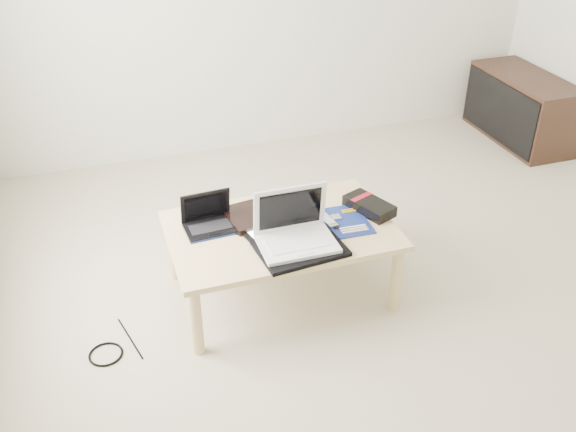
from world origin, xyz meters
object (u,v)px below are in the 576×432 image
object	(u,v)px
media_cabinet	(521,108)
white_laptop	(295,232)
gpu_box	(369,206)
coffee_table	(281,236)
netbook	(209,221)

from	to	relation	value
media_cabinet	white_laptop	bearing A→B (deg)	-148.78
white_laptop	gpu_box	distance (m)	0.49
coffee_table	media_cabinet	bearing A→B (deg)	28.04
coffee_table	media_cabinet	distance (m)	2.61
netbook	coffee_table	bearing A→B (deg)	-19.64
media_cabinet	white_laptop	size ratio (longest dim) A/B	2.52
netbook	gpu_box	bearing A→B (deg)	-7.43
media_cabinet	white_laptop	distance (m)	2.68
coffee_table	gpu_box	xyz separation A→B (m)	(0.48, 0.01, 0.08)
media_cabinet	netbook	world-z (taller)	netbook
netbook	white_laptop	bearing A→B (deg)	-38.25
coffee_table	netbook	size ratio (longest dim) A/B	4.28
media_cabinet	white_laptop	xyz separation A→B (m)	(-2.29, -1.39, 0.22)
media_cabinet	netbook	xyz separation A→B (m)	(-2.64, -1.11, 0.19)
coffee_table	white_laptop	distance (m)	0.20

